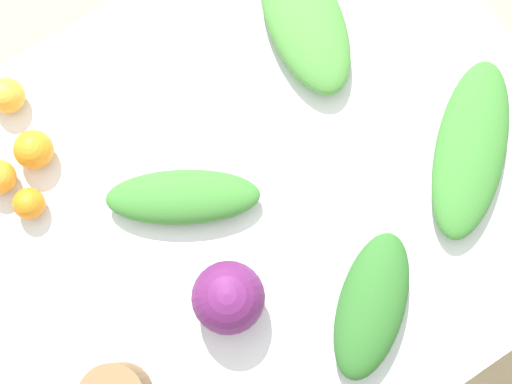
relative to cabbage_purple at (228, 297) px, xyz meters
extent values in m
plane|color=#C6B289|center=(-0.17, -0.16, -0.83)|extent=(8.00, 8.00, 0.00)
cube|color=silver|center=(-0.17, -0.16, -0.09)|extent=(1.34, 1.10, 0.03)
sphere|color=#601E5B|center=(0.00, 0.00, 0.00)|extent=(0.14, 0.14, 0.14)
ellipsoid|color=#3D8433|center=(-0.59, 0.01, -0.04)|extent=(0.39, 0.38, 0.07)
ellipsoid|color=#4C933D|center=(-0.46, -0.42, -0.03)|extent=(0.25, 0.39, 0.08)
ellipsoid|color=#3D8433|center=(-0.03, -0.23, -0.04)|extent=(0.33, 0.26, 0.07)
ellipsoid|color=#2D6B28|center=(-0.23, 0.16, -0.03)|extent=(0.32, 0.29, 0.08)
sphere|color=orange|center=(0.24, -0.39, -0.04)|extent=(0.07, 0.07, 0.07)
sphere|color=orange|center=(0.17, -0.48, -0.03)|extent=(0.08, 0.08, 0.08)
sphere|color=#F9A833|center=(0.16, -0.62, -0.03)|extent=(0.08, 0.08, 0.08)
camera|label=1|loc=(0.01, 0.11, 1.39)|focal=50.00mm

